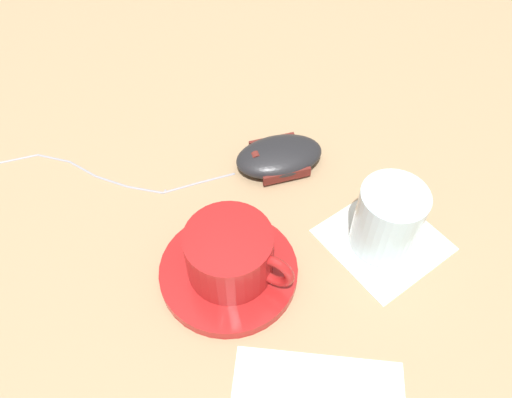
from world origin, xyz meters
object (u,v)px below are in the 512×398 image
object	(u,v)px
saucer	(229,271)
coffee_cup	(231,254)
computer_mouse	(279,156)
drinking_glass	(388,219)

from	to	relation	value
saucer	coffee_cup	bearing A→B (deg)	121.75
saucer	coffee_cup	world-z (taller)	coffee_cup
computer_mouse	drinking_glass	world-z (taller)	drinking_glass
coffee_cup	drinking_glass	distance (m)	0.17
coffee_cup	drinking_glass	bearing A→B (deg)	139.68
computer_mouse	drinking_glass	size ratio (longest dim) A/B	1.59
coffee_cup	computer_mouse	world-z (taller)	coffee_cup
saucer	coffee_cup	size ratio (longest dim) A/B	1.26
saucer	computer_mouse	distance (m)	0.17
drinking_glass	coffee_cup	bearing A→B (deg)	-40.32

